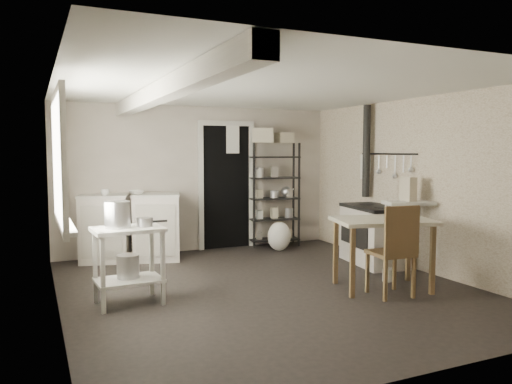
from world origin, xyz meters
name	(u,v)px	position (x,y,z in m)	size (l,w,h in m)	color
floor	(267,288)	(0.00, 0.00, 0.00)	(5.00, 5.00, 0.00)	black
ceiling	(267,88)	(0.00, 0.00, 2.30)	(5.00, 5.00, 0.00)	white
wall_back	(200,179)	(0.00, 2.50, 1.15)	(4.50, 0.02, 2.30)	#B8AC9D
wall_front	(423,215)	(0.00, -2.50, 1.15)	(4.50, 0.02, 2.30)	#B8AC9D
wall_left	(56,197)	(-2.25, 0.00, 1.15)	(0.02, 5.00, 2.30)	#B8AC9D
wall_right	(419,184)	(2.25, 0.00, 1.15)	(0.02, 5.00, 2.30)	#B8AC9D
window	(57,160)	(-2.22, 0.20, 1.50)	(0.12, 1.76, 1.28)	beige
doorway	(227,187)	(0.45, 2.47, 1.00)	(0.96, 0.10, 2.08)	beige
ceiling_beam	(162,92)	(-1.20, 0.00, 2.20)	(0.18, 5.00, 0.18)	beige
wallpaper_panel	(419,184)	(2.24, 0.00, 1.15)	(0.01, 5.00, 2.30)	beige
utensil_rail	(387,154)	(2.19, 0.60, 1.55)	(0.06, 1.20, 0.44)	silver
prep_table	(129,266)	(-1.57, 0.04, 0.40)	(0.70, 0.50, 0.80)	beige
stockpot	(117,215)	(-1.67, 0.05, 0.94)	(0.26, 0.26, 0.28)	silver
saucepan	(145,222)	(-1.39, 0.04, 0.85)	(0.17, 0.17, 0.09)	silver
bucket	(128,267)	(-1.57, 0.08, 0.39)	(0.23, 0.23, 0.25)	silver
base_cabinets	(131,229)	(-1.16, 2.18, 0.46)	(1.48, 0.63, 0.97)	beige
mixing_bowl	(137,195)	(-1.07, 2.17, 0.95)	(0.28, 0.28, 0.07)	silver
counter_cup	(105,196)	(-1.53, 2.03, 0.97)	(0.12, 0.12, 0.09)	silver
shelf_rack	(274,190)	(1.24, 2.31, 0.95)	(0.82, 0.32, 1.73)	black
shelf_jar	(259,165)	(0.95, 2.29, 1.37)	(0.08, 0.09, 0.19)	silver
storage_box_a	(263,125)	(1.01, 2.27, 2.01)	(0.34, 0.30, 0.23)	beige
storage_box_b	(284,127)	(1.40, 2.27, 1.99)	(0.26, 0.24, 0.17)	beige
stove	(374,233)	(1.92, 0.52, 0.44)	(0.58, 1.05, 0.82)	beige
stovepipe	(366,151)	(2.12, 0.99, 1.59)	(0.12, 0.12, 1.52)	black
side_ledge	(408,241)	(1.95, -0.15, 0.43)	(0.62, 0.33, 0.95)	beige
oats_box	(408,196)	(1.96, -0.12, 1.01)	(0.12, 0.21, 0.31)	beige
work_table	(382,256)	(1.21, -0.57, 0.38)	(1.07, 0.75, 0.82)	beige
table_cup	(403,219)	(1.46, -0.63, 0.81)	(0.11, 0.11, 0.10)	silver
chair	(391,252)	(1.12, -0.82, 0.48)	(0.42, 0.44, 1.01)	brown
flour_sack	(279,236)	(1.13, 1.90, 0.24)	(0.38, 0.33, 0.46)	silver
floor_crock	(388,275)	(1.48, -0.34, 0.07)	(0.13, 0.13, 0.16)	silver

